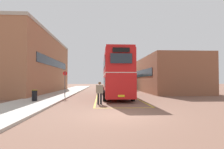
{
  "coord_description": "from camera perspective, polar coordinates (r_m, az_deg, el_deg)",
  "views": [
    {
      "loc": [
        -0.95,
        -9.86,
        1.87
      ],
      "look_at": [
        0.27,
        12.64,
        2.57
      ],
      "focal_mm": 29.42,
      "sensor_mm": 36.0,
      "label": 1
    }
  ],
  "objects": [
    {
      "name": "ground_plane",
      "position": [
        24.35,
        -0.85,
        -6.19
      ],
      "size": [
        135.6,
        135.6,
        0.0
      ],
      "primitive_type": "plane",
      "color": "brown"
    },
    {
      "name": "bus_stop_sign",
      "position": [
        19.78,
        -14.42,
        -2.11
      ],
      "size": [
        0.44,
        0.12,
        2.65
      ],
      "color": "#4C4C51",
      "rests_on": "sidewalk_left"
    },
    {
      "name": "brick_building_left",
      "position": [
        29.91,
        -22.98,
        2.86
      ],
      "size": [
        6.16,
        20.74,
        8.43
      ],
      "color": "#9E6647",
      "rests_on": "ground"
    },
    {
      "name": "pedestrian_boarding",
      "position": [
        14.31,
        -3.88,
        -5.16
      ],
      "size": [
        0.56,
        0.38,
        1.76
      ],
      "color": "black",
      "rests_on": "ground"
    },
    {
      "name": "depot_building_right",
      "position": [
        31.29,
        15.88,
        -0.19
      ],
      "size": [
        7.51,
        16.94,
        5.4
      ],
      "color": "brown",
      "rests_on": "ground"
    },
    {
      "name": "bay_marking_yellow",
      "position": [
        17.95,
        1.66,
        -7.75
      ],
      "size": [
        4.3,
        12.79,
        0.01
      ],
      "color": "gold",
      "rests_on": "ground"
    },
    {
      "name": "litter_bin",
      "position": [
        16.68,
        -22.93,
        -5.99
      ],
      "size": [
        0.46,
        0.46,
        0.92
      ],
      "color": "black",
      "rests_on": "sidewalk_left"
    },
    {
      "name": "single_deck_bus",
      "position": [
        37.3,
        3.89,
        -2.14
      ],
      "size": [
        2.98,
        8.3,
        3.02
      ],
      "color": "black",
      "rests_on": "ground"
    },
    {
      "name": "double_decker_bus",
      "position": [
        19.83,
        1.16,
        0.08
      ],
      "size": [
        2.9,
        10.8,
        4.75
      ],
      "color": "black",
      "rests_on": "ground"
    },
    {
      "name": "sidewalk_left",
      "position": [
        27.29,
        -14.89,
        -5.51
      ],
      "size": [
        4.0,
        57.6,
        0.14
      ],
      "primitive_type": "cube",
      "color": "#B2ADA3",
      "rests_on": "ground"
    }
  ]
}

